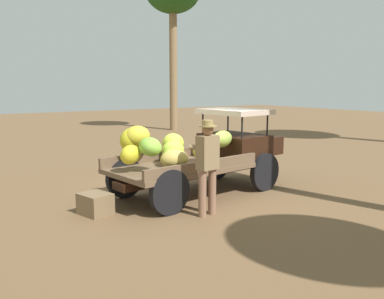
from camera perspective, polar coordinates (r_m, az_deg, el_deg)
The scene contains 4 objects.
ground_plane at distance 9.75m, azimuth 0.68°, elevation -5.68°, with size 60.00×60.00×0.00m, color brown.
truck at distance 9.47m, azimuth 1.57°, elevation -0.35°, with size 4.59×2.19×1.88m.
farmer at distance 7.74m, azimuth 2.11°, elevation -1.68°, with size 0.52×0.48×1.81m.
wooden_crate at distance 8.20m, azimuth -13.15°, elevation -7.29°, with size 0.59×0.48×0.41m, color olive.
Camera 1 is at (-5.33, -7.79, 2.46)m, focal length 38.79 mm.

